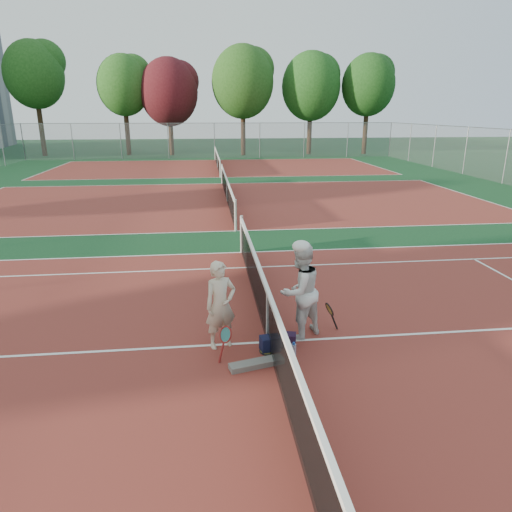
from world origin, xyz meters
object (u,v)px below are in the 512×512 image
Objects in this scene: player_a at (221,305)px; player_b at (300,291)px; water_bottle at (294,353)px; sports_bag_navy at (270,343)px; racket_spare at (266,351)px; sports_bag_purple at (287,340)px; racket_red at (226,343)px; net_main at (268,316)px; racket_black_held at (329,317)px.

player_b is at bearing -13.25° from player_a.
sports_bag_navy is at bearing 130.81° from water_bottle.
sports_bag_purple is at bearing -74.39° from racket_spare.
racket_red is 1.72× the size of sports_bag_navy.
player_a is 5.33× the size of sports_bag_purple.
water_bottle is (0.34, -0.39, 0.02)m from sports_bag_navy.
net_main is 0.54m from sports_bag_purple.
sports_bag_navy is (-1.20, -0.60, -0.15)m from racket_black_held.
net_main is at bearing -15.34° from racket_red.
racket_red is (0.06, -0.45, -0.49)m from player_a.
racket_spare is (0.75, -0.31, -0.76)m from player_a.
net_main is at bearing 2.35° from racket_black_held.
racket_red is 1.01× the size of racket_black_held.
water_bottle reaches higher than sports_bag_purple.
racket_red reaches higher than sports_bag_navy.
player_b is 3.08× the size of racket_red.
net_main is 0.47m from sports_bag_navy.
sports_bag_navy is (0.07, 0.06, 0.12)m from racket_spare.
sports_bag_purple is (0.33, 0.12, -0.01)m from sports_bag_navy.
racket_red is 1.15m from sports_bag_purple.
racket_spare is 0.15m from sports_bag_navy.
racket_black_held is at bearing -70.75° from racket_spare.
sports_bag_purple is at bearing 16.45° from racket_black_held.
sports_bag_navy is (0.00, -0.28, -0.38)m from net_main.
racket_spare is 2.00× the size of water_bottle.
water_bottle is (-0.27, -0.88, -0.72)m from player_b.
player_b reaches higher than racket_red.
water_bottle is at bearing -63.20° from net_main.
racket_black_held reaches higher than sports_bag_navy.
sports_bag_purple is 0.97× the size of water_bottle.
net_main is 36.60× the size of water_bottle.
sports_bag_purple is (-0.87, -0.48, -0.16)m from racket_black_held.
player_b is (0.61, 0.21, 0.36)m from net_main.
water_bottle is (0.01, -0.51, 0.03)m from sports_bag_purple.
net_main is 6.28× the size of player_b.
player_a is 1.45m from player_b.
player_a is at bearing 150.82° from water_bottle.
racket_spare is (-0.68, -0.55, -0.86)m from player_b.
sports_bag_purple is (0.40, 0.18, 0.10)m from racket_spare.
player_b reaches higher than sports_bag_navy.
racket_red is 1.89× the size of water_bottle.
water_bottle reaches higher than sports_bag_navy.
racket_black_held is (2.02, 0.34, -0.50)m from player_a.
racket_black_held is at bearing -25.09° from racket_red.
net_main is 19.52× the size of racket_black_held.
player_b is 1.17m from water_bottle.
net_main is 7.06× the size of player_a.
player_b is 3.11× the size of racket_black_held.
racket_red is 1.95× the size of sports_bag_purple.
sports_bag_navy is 1.13× the size of sports_bag_purple.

